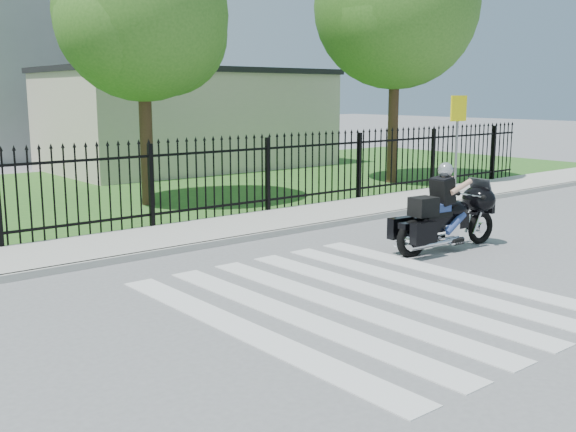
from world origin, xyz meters
TOP-DOWN VIEW (x-y plane):
  - ground at (0.00, 0.00)m, footprint 120.00×120.00m
  - crosswalk at (0.00, 0.00)m, footprint 5.00×5.50m
  - sidewalk at (0.00, 5.00)m, footprint 40.00×2.00m
  - curb at (0.00, 4.00)m, footprint 40.00×0.12m
  - grass_strip at (0.00, 12.00)m, footprint 40.00×12.00m
  - iron_fence at (0.00, 6.00)m, footprint 26.00×0.04m
  - tree_mid at (1.50, 9.00)m, footprint 4.20×4.20m
  - tree_right at (9.50, 8.00)m, footprint 5.00×5.00m
  - building_low at (7.00, 16.00)m, footprint 10.00×6.00m
  - building_low_roof at (7.00, 16.00)m, footprint 10.20×6.20m
  - motorcycle_rider at (3.26, 1.13)m, footprint 2.46×0.87m
  - traffic_sign at (8.66, 4.94)m, footprint 0.57×0.11m

SIDE VIEW (x-z plane):
  - ground at x=0.00m, z-range 0.00..0.00m
  - crosswalk at x=0.00m, z-range 0.00..0.01m
  - grass_strip at x=0.00m, z-range 0.00..0.02m
  - sidewalk at x=0.00m, z-range 0.00..0.12m
  - curb at x=0.00m, z-range 0.00..0.12m
  - motorcycle_rider at x=3.26m, z-range -0.15..1.48m
  - iron_fence at x=0.00m, z-range 0.00..1.80m
  - building_low at x=7.00m, z-range 0.00..3.50m
  - traffic_sign at x=8.66m, z-range 0.68..3.30m
  - building_low_roof at x=7.00m, z-range 3.50..3.70m
  - tree_mid at x=1.50m, z-range 1.28..8.06m
  - tree_right at x=9.50m, z-range 1.44..9.34m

